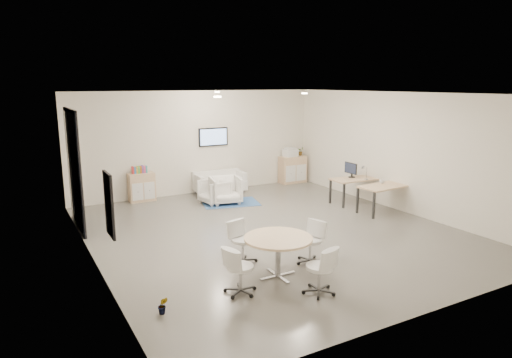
{
  "coord_description": "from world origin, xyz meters",
  "views": [
    {
      "loc": [
        -5.32,
        -8.79,
        3.44
      ],
      "look_at": [
        -0.21,
        0.4,
        1.21
      ],
      "focal_mm": 32.0,
      "sensor_mm": 36.0,
      "label": 1
    }
  ],
  "objects": [
    {
      "name": "armchair_left",
      "position": [
        -0.15,
        2.99,
        0.38
      ],
      "size": [
        0.8,
        0.84,
        0.76
      ],
      "primitive_type": "imported",
      "rotation": [
        0.0,
        0.0,
        -1.42
      ],
      "color": "silver",
      "rests_on": "room_shell"
    },
    {
      "name": "meeting_chairs",
      "position": [
        -1.24,
        -2.26,
        0.41
      ],
      "size": [
        2.49,
        2.49,
        0.82
      ],
      "color": "white",
      "rests_on": "room_shell"
    },
    {
      "name": "sideboard_right",
      "position": [
        3.39,
        4.25,
        0.47
      ],
      "size": [
        0.94,
        0.45,
        0.94
      ],
      "color": "tan",
      "rests_on": "room_shell"
    },
    {
      "name": "ceiling_spots",
      "position": [
        -0.2,
        0.83,
        3.18
      ],
      "size": [
        3.14,
        4.14,
        0.03
      ],
      "color": "#FFEAC6",
      "rests_on": "room_shell"
    },
    {
      "name": "loveseat",
      "position": [
        0.52,
        4.1,
        0.32
      ],
      "size": [
        1.63,
        0.89,
        0.59
      ],
      "rotation": [
        0.0,
        0.0,
        -0.07
      ],
      "color": "silver",
      "rests_on": "room_shell"
    },
    {
      "name": "cup",
      "position": [
        3.56,
        0.11,
        0.81
      ],
      "size": [
        0.15,
        0.13,
        0.12
      ],
      "primitive_type": "imported",
      "rotation": [
        0.0,
        0.0,
        0.4
      ],
      "color": "white",
      "rests_on": "desk_front"
    },
    {
      "name": "desk_front",
      "position": [
        3.46,
        -0.1,
        0.67
      ],
      "size": [
        1.49,
        0.84,
        0.75
      ],
      "rotation": [
        0.0,
        0.0,
        0.08
      ],
      "color": "tan",
      "rests_on": "room_shell"
    },
    {
      "name": "books",
      "position": [
        -1.94,
        4.28,
        0.95
      ],
      "size": [
        0.44,
        0.14,
        0.22
      ],
      "color": "red",
      "rests_on": "sideboard_left"
    },
    {
      "name": "blue_rug",
      "position": [
        0.27,
        2.8,
        0.01
      ],
      "size": [
        1.8,
        1.4,
        0.01
      ],
      "primitive_type": "cube",
      "rotation": [
        0.0,
        0.0,
        -0.23
      ],
      "color": "#2A4C82",
      "rests_on": "room_shell"
    },
    {
      "name": "wall_tv",
      "position": [
        0.5,
        4.46,
        1.75
      ],
      "size": [
        0.98,
        0.06,
        0.58
      ],
      "color": "black",
      "rests_on": "room_shell"
    },
    {
      "name": "sideboard_left",
      "position": [
        -1.91,
        4.28,
        0.42
      ],
      "size": [
        0.75,
        0.39,
        0.84
      ],
      "color": "tan",
      "rests_on": "room_shell"
    },
    {
      "name": "artwork",
      "position": [
        -3.97,
        -1.6,
        1.55
      ],
      "size": [
        0.05,
        0.54,
        1.04
      ],
      "color": "black",
      "rests_on": "room_shell"
    },
    {
      "name": "monitor",
      "position": [
        3.4,
        1.22,
        0.96
      ],
      "size": [
        0.2,
        0.5,
        0.44
      ],
      "color": "black",
      "rests_on": "desk_rear"
    },
    {
      "name": "glass_door",
      "position": [
        -3.95,
        2.51,
        1.5
      ],
      "size": [
        0.09,
        1.9,
        2.85
      ],
      "color": "black",
      "rests_on": "room_shell"
    },
    {
      "name": "printer",
      "position": [
        3.29,
        4.25,
        1.08
      ],
      "size": [
        0.48,
        0.41,
        0.31
      ],
      "rotation": [
        0.0,
        0.0,
        0.11
      ],
      "color": "white",
      "rests_on": "sideboard_right"
    },
    {
      "name": "plant_floor",
      "position": [
        -3.47,
        -2.57,
        0.06
      ],
      "size": [
        0.24,
        0.32,
        0.12
      ],
      "primitive_type": "imported",
      "rotation": [
        0.0,
        0.0,
        -0.37
      ],
      "color": "#3F7F3F",
      "rests_on": "room_shell"
    },
    {
      "name": "desk_rear",
      "position": [
        3.44,
        1.07,
        0.65
      ],
      "size": [
        1.44,
        0.8,
        0.73
      ],
      "rotation": [
        0.0,
        0.0,
        -0.07
      ],
      "color": "tan",
      "rests_on": "room_shell"
    },
    {
      "name": "round_table",
      "position": [
        -1.24,
        -2.26,
        0.66
      ],
      "size": [
        1.23,
        1.23,
        0.75
      ],
      "color": "tan",
      "rests_on": "room_shell"
    },
    {
      "name": "armchair_right",
      "position": [
        0.14,
        2.85,
        0.43
      ],
      "size": [
        0.97,
        0.93,
        0.86
      ],
      "primitive_type": "imported",
      "rotation": [
        0.0,
        0.0,
        -0.2
      ],
      "color": "silver",
      "rests_on": "room_shell"
    },
    {
      "name": "room_shell",
      "position": [
        0.0,
        0.0,
        1.6
      ],
      "size": [
        9.6,
        10.6,
        4.8
      ],
      "color": "#605D58",
      "rests_on": "ground"
    },
    {
      "name": "plant_cabinet",
      "position": [
        3.71,
        4.28,
        1.06
      ],
      "size": [
        0.37,
        0.38,
        0.24
      ],
      "primitive_type": "imported",
      "rotation": [
        0.0,
        0.0,
        0.36
      ],
      "color": "#3F7F3F",
      "rests_on": "sideboard_right"
    }
  ]
}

